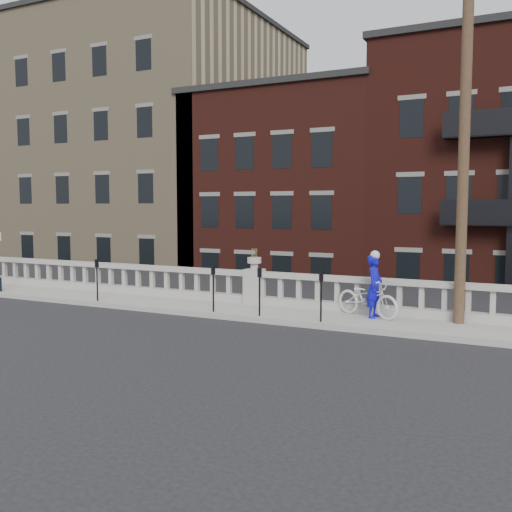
% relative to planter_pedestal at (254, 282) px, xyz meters
% --- Properties ---
extents(ground, '(120.00, 120.00, 0.00)m').
position_rel_planter_pedestal_xyz_m(ground, '(0.00, -3.95, -0.83)').
color(ground, black).
rests_on(ground, ground).
extents(sidewalk, '(32.00, 2.20, 0.15)m').
position_rel_planter_pedestal_xyz_m(sidewalk, '(0.00, -0.95, -0.76)').
color(sidewalk, gray).
rests_on(sidewalk, ground).
extents(balustrade, '(28.00, 0.34, 1.03)m').
position_rel_planter_pedestal_xyz_m(balustrade, '(0.00, 0.00, -0.19)').
color(balustrade, gray).
rests_on(balustrade, sidewalk).
extents(planter_pedestal, '(0.55, 0.55, 1.76)m').
position_rel_planter_pedestal_xyz_m(planter_pedestal, '(0.00, 0.00, 0.00)').
color(planter_pedestal, gray).
rests_on(planter_pedestal, sidewalk).
extents(lower_level, '(80.00, 44.00, 20.80)m').
position_rel_planter_pedestal_xyz_m(lower_level, '(0.56, 19.09, 1.80)').
color(lower_level, '#605E59').
rests_on(lower_level, ground).
extents(utility_pole, '(1.60, 0.28, 10.00)m').
position_rel_planter_pedestal_xyz_m(utility_pole, '(6.20, -0.35, 4.41)').
color(utility_pole, '#422D1E').
rests_on(utility_pole, sidewalk).
extents(parking_meter_a, '(0.10, 0.09, 1.36)m').
position_rel_planter_pedestal_xyz_m(parking_meter_a, '(-4.83, -1.80, 0.17)').
color(parking_meter_a, black).
rests_on(parking_meter_a, sidewalk).
extents(parking_meter_b, '(0.10, 0.09, 1.36)m').
position_rel_planter_pedestal_xyz_m(parking_meter_b, '(-0.44, -1.80, 0.17)').
color(parking_meter_b, black).
rests_on(parking_meter_b, sidewalk).
extents(parking_meter_c, '(0.10, 0.09, 1.36)m').
position_rel_planter_pedestal_xyz_m(parking_meter_c, '(1.06, -1.80, 0.17)').
color(parking_meter_c, black).
rests_on(parking_meter_c, sidewalk).
extents(parking_meter_d, '(0.10, 0.09, 1.36)m').
position_rel_planter_pedestal_xyz_m(parking_meter_d, '(2.88, -1.80, 0.17)').
color(parking_meter_d, black).
rests_on(parking_meter_d, sidewalk).
extents(bicycle, '(2.14, 1.41, 1.06)m').
position_rel_planter_pedestal_xyz_m(bicycle, '(3.80, -0.54, -0.15)').
color(bicycle, silver).
rests_on(bicycle, sidewalk).
extents(cyclist, '(0.46, 0.66, 1.76)m').
position_rel_planter_pedestal_xyz_m(cyclist, '(4.00, -0.59, 0.20)').
color(cyclist, '#0E0CBD').
rests_on(cyclist, sidewalk).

